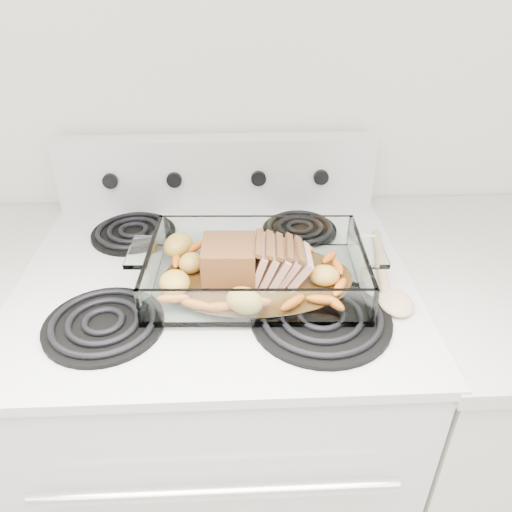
{
  "coord_description": "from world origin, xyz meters",
  "views": [
    {
      "loc": [
        0.04,
        0.82,
        1.51
      ],
      "look_at": [
        0.08,
        1.62,
        0.99
      ],
      "focal_mm": 35.0,
      "sensor_mm": 36.0,
      "label": 1
    }
  ],
  "objects_px": {
    "counter_right": "(481,415)",
    "pork_roast": "(246,263)",
    "electric_range": "(223,420)",
    "baking_dish": "(256,274)"
  },
  "relations": [
    {
      "from": "electric_range",
      "to": "counter_right",
      "type": "relative_size",
      "value": 1.2
    },
    {
      "from": "counter_right",
      "to": "baking_dish",
      "type": "relative_size",
      "value": 2.31
    },
    {
      "from": "electric_range",
      "to": "pork_roast",
      "type": "height_order",
      "value": "electric_range"
    },
    {
      "from": "electric_range",
      "to": "baking_dish",
      "type": "xyz_separation_m",
      "value": [
        0.08,
        -0.05,
        0.48
      ]
    },
    {
      "from": "counter_right",
      "to": "pork_roast",
      "type": "xyz_separation_m",
      "value": [
        -0.6,
        -0.05,
        0.52
      ]
    },
    {
      "from": "counter_right",
      "to": "pork_roast",
      "type": "bearing_deg",
      "value": -175.12
    },
    {
      "from": "baking_dish",
      "to": "pork_roast",
      "type": "xyz_separation_m",
      "value": [
        -0.02,
        0.0,
        0.03
      ]
    },
    {
      "from": "counter_right",
      "to": "pork_roast",
      "type": "distance_m",
      "value": 0.8
    },
    {
      "from": "electric_range",
      "to": "counter_right",
      "type": "height_order",
      "value": "electric_range"
    },
    {
      "from": "counter_right",
      "to": "pork_roast",
      "type": "height_order",
      "value": "pork_roast"
    }
  ]
}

